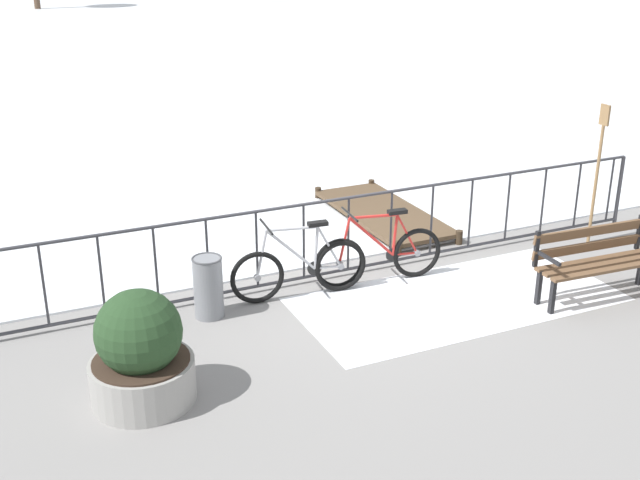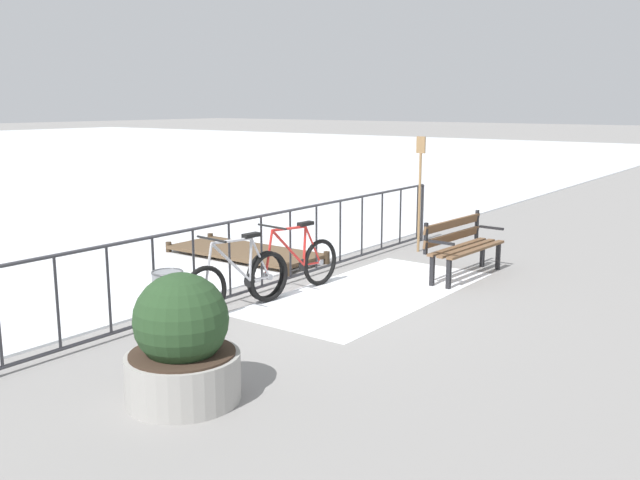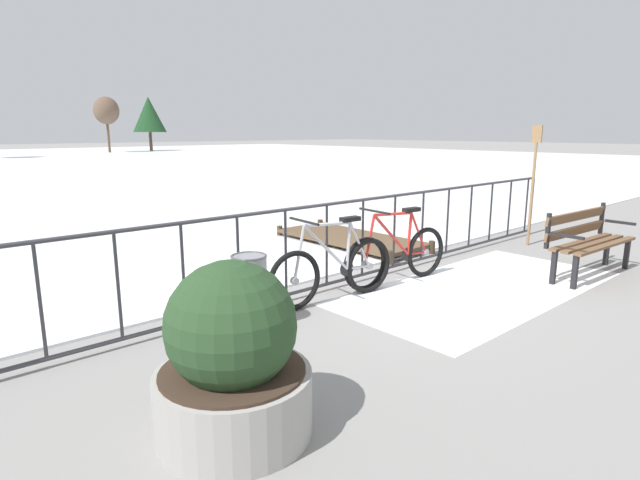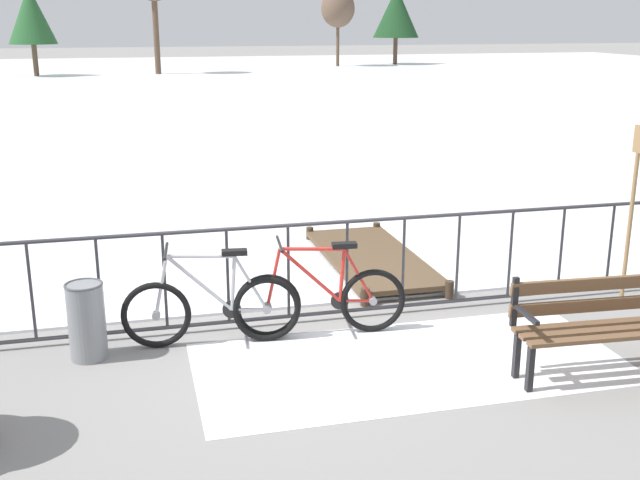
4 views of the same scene
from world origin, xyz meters
name	(u,v)px [view 4 (image 4 of 4)]	position (x,y,z in m)	size (l,w,h in m)	color
ground_plane	(289,323)	(0.00, 0.00, 0.00)	(160.00, 160.00, 0.00)	gray
frozen_pond	(158,88)	(0.00, 28.40, 0.01)	(80.00, 56.00, 0.03)	white
snow_patch	(410,363)	(0.88, -1.20, 0.00)	(3.91, 1.82, 0.01)	white
railing_fence	(288,272)	(0.00, 0.00, 0.56)	(9.06, 0.06, 1.07)	#38383D
bicycle_near_railing	(321,300)	(0.25, -0.36, 0.37)	(1.71, 0.52, 0.97)	black
bicycle_second	(212,308)	(-0.82, -0.34, 0.37)	(1.71, 0.52, 0.97)	black
park_bench	(602,319)	(2.43, -1.78, 0.51)	(1.62, 0.57, 0.89)	brown
trash_bin	(87,320)	(-1.97, -0.37, 0.37)	(0.35, 0.35, 0.73)	gray
oar_upright	(632,206)	(3.61, -0.42, 1.14)	(0.04, 0.16, 1.98)	#937047
wooden_dock	(372,257)	(1.41, 1.61, 0.12)	(1.10, 2.73, 0.20)	brown
tree_far_west	(338,9)	(11.99, 41.87, 3.58)	(2.13, 2.13, 4.77)	brown
tree_centre	(31,15)	(-5.98, 37.23, 3.17)	(2.49, 2.49, 4.68)	brown
tree_east_mid	(396,13)	(16.29, 42.96, 3.36)	(3.03, 3.03, 4.99)	brown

